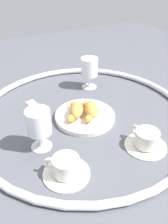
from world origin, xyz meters
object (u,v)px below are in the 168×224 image
object	(u,v)px
pastry_plate	(84,116)
coffee_cup_far	(66,168)
croissant_small	(76,110)
juice_glass_left	(89,68)
juice_glass_right	(39,123)
coffee_cup_near	(146,140)
sugar_packet	(32,103)
croissant_large	(91,110)

from	to	relation	value
pastry_plate	coffee_cup_far	distance (m)	0.28
croissant_small	coffee_cup_far	bearing A→B (deg)	148.27
croissant_small	juice_glass_left	size ratio (longest dim) A/B	0.86
pastry_plate	juice_glass_right	world-z (taller)	juice_glass_right
croissant_small	juice_glass_right	distance (m)	0.20
coffee_cup_near	juice_glass_right	size ratio (longest dim) A/B	0.97
coffee_cup_far	juice_glass_right	distance (m)	0.16
coffee_cup_far	coffee_cup_near	bearing A→B (deg)	-92.25
sugar_packet	coffee_cup_near	bearing A→B (deg)	-156.13
croissant_small	coffee_cup_far	size ratio (longest dim) A/B	0.89
sugar_packet	croissant_large	bearing A→B (deg)	-147.36
croissant_small	juice_glass_left	world-z (taller)	juice_glass_left
croissant_large	juice_glass_right	size ratio (longest dim) A/B	0.91
croissant_large	coffee_cup_far	distance (m)	0.28
croissant_large	sugar_packet	size ratio (longest dim) A/B	2.55
coffee_cup_near	sugar_packet	distance (m)	0.49
sugar_packet	pastry_plate	bearing A→B (deg)	-149.82
coffee_cup_far	pastry_plate	bearing A→B (deg)	-38.06
coffee_cup_near	coffee_cup_far	distance (m)	0.28
croissant_large	sugar_packet	xyz separation A→B (m)	(0.20, 0.17, -0.04)
juice_glass_left	sugar_packet	xyz separation A→B (m)	(-0.02, 0.28, -0.09)
croissant_large	coffee_cup_far	size ratio (longest dim) A/B	0.94
juice_glass_left	juice_glass_right	xyz separation A→B (m)	(-0.29, 0.33, 0.00)
croissant_large	croissant_small	bearing A→B (deg)	64.56
coffee_cup_near	sugar_packet	bearing A→B (deg)	30.85
pastry_plate	juice_glass_right	xyz separation A→B (m)	(-0.07, 0.19, 0.08)
coffee_cup_near	coffee_cup_far	bearing A→B (deg)	87.75
croissant_large	juice_glass_left	size ratio (longest dim) A/B	0.91
coffee_cup_far	juice_glass_right	bearing A→B (deg)	9.21
croissant_small	juice_glass_left	xyz separation A→B (m)	(0.20, -0.16, 0.05)
croissant_small	coffee_cup_near	distance (m)	0.28
coffee_cup_far	sugar_packet	bearing A→B (deg)	-3.53
juice_glass_left	sugar_packet	world-z (taller)	juice_glass_left
juice_glass_left	sugar_packet	size ratio (longest dim) A/B	2.80
coffee_cup_far	juice_glass_right	size ratio (longest dim) A/B	0.97
croissant_large	croissant_small	size ratio (longest dim) A/B	1.06
croissant_large	juice_glass_left	distance (m)	0.26
coffee_cup_near	juice_glass_right	world-z (taller)	juice_glass_right
croissant_small	coffee_cup_near	bearing A→B (deg)	-151.11
pastry_plate	coffee_cup_far	world-z (taller)	coffee_cup_far
croissant_large	coffee_cup_near	xyz separation A→B (m)	(-0.22, -0.08, -0.01)
pastry_plate	coffee_cup_near	size ratio (longest dim) A/B	1.67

